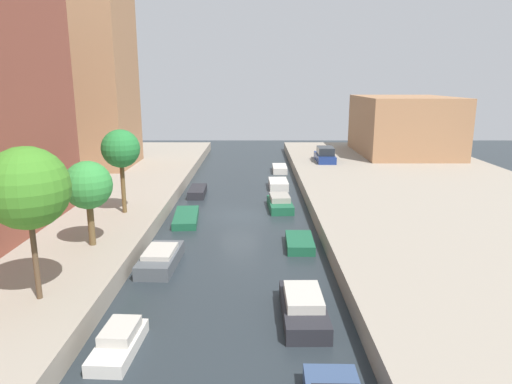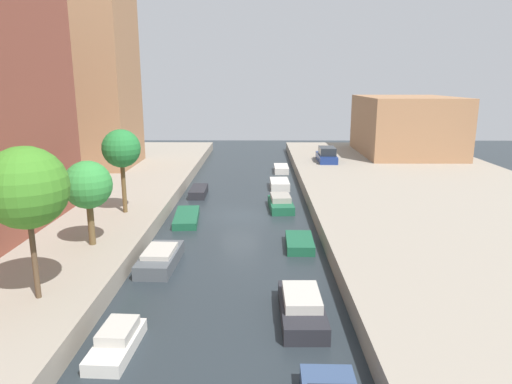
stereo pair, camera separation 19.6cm
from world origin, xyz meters
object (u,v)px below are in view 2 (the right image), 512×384
Objects in this scene: parked_car at (327,155)px; moored_boat_left_1 at (160,258)px; street_tree_0 at (26,188)px; moored_boat_left_3 at (199,192)px; apartment_tower_far at (76,61)px; moored_boat_left_2 at (187,217)px; street_tree_2 at (121,149)px; moored_boat_right_5 at (281,169)px; street_tree_1 at (88,185)px; moored_boat_right_3 at (281,203)px; moored_boat_right_4 at (280,184)px; moored_boat_right_2 at (300,243)px; moored_boat_right_1 at (302,307)px; low_block_right at (406,126)px; moored_boat_left_0 at (117,341)px.

parked_car is 28.58m from moored_boat_left_1.
street_tree_0 is 1.69× the size of moored_boat_left_3.
apartment_tower_far reaches higher than moored_boat_left_2.
street_tree_2 reaches higher than moored_boat_right_5.
apartment_tower_far is 25.62m from street_tree_1.
apartment_tower_far is 4.60× the size of street_tree_1.
moored_boat_right_3 reaches higher than moored_boat_right_4.
street_tree_2 is at bearing -159.43° from moored_boat_left_2.
moored_boat_left_1 is at bearing -121.20° from moored_boat_right_3.
moored_boat_right_5 is (10.87, 18.77, -4.76)m from street_tree_2.
moored_boat_left_2 is 1.49× the size of moored_boat_right_2.
moored_boat_right_4 is (6.84, 17.78, -0.06)m from moored_boat_left_1.
street_tree_0 is 1.40× the size of moored_boat_right_1.
moored_boat_left_3 is 1.09× the size of moored_boat_right_4.
moored_boat_left_3 is 7.31m from moored_boat_right_4.
moored_boat_right_2 is (-4.71, -23.11, -1.36)m from parked_car.
moored_boat_right_4 is (6.78, 2.73, 0.02)m from moored_boat_left_3.
low_block_right is 2.22× the size of street_tree_0.
apartment_tower_far is 30.95m from street_tree_0.
moored_boat_left_1 is at bearing -6.79° from street_tree_1.
street_tree_2 reaches higher than moored_boat_right_1.
moored_boat_right_3 is at bearing -126.72° from low_block_right.
moored_boat_left_2 is 14.78m from moored_boat_right_1.
moored_boat_left_3 is at bearing -34.31° from apartment_tower_far.
moored_boat_left_2 is 8.82m from moored_boat_right_2.
moored_boat_left_2 is (-21.55, -23.30, -3.99)m from low_block_right.
parked_car is at bearing 7.62° from moored_boat_right_5.
street_tree_2 is at bearing 161.20° from moored_boat_right_2.
apartment_tower_far is 6.08× the size of moored_boat_right_5.
moored_boat_right_1 is 1.28× the size of moored_boat_right_5.
street_tree_2 is at bearing -62.75° from apartment_tower_far.
parked_car is at bearing 56.54° from moored_boat_left_2.
street_tree_2 is at bearing -112.80° from moored_boat_left_3.
apartment_tower_far is at bearing 106.72° from street_tree_0.
street_tree_2 reaches higher than moored_boat_left_2.
moored_boat_left_1 is at bearing -106.18° from moored_boat_right_5.
low_block_right is at bearing 42.00° from moored_boat_right_4.
moored_boat_right_3 is (-0.12, 16.33, -0.04)m from moored_boat_right_1.
moored_boat_left_3 is 1.06× the size of moored_boat_right_5.
moored_boat_right_4 is 7.49m from moored_boat_right_5.
moored_boat_left_3 is at bearing 80.13° from street_tree_0.
street_tree_1 reaches higher than moored_boat_left_0.
moored_boat_right_3 is at bearing 46.01° from street_tree_1.
street_tree_1 is 15.13m from moored_boat_right_3.
moored_boat_left_1 is 8.63m from moored_boat_right_1.
moored_boat_right_1 reaches higher than moored_boat_left_0.
moored_boat_left_1 is (-12.07, -25.88, -1.22)m from parked_car.
low_block_right reaches higher than moored_boat_right_1.
moored_boat_right_2 reaches higher than moored_boat_left_2.
moored_boat_left_1 is 1.26× the size of moored_boat_right_4.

